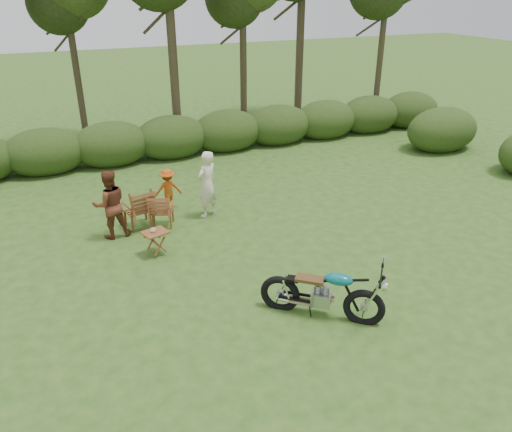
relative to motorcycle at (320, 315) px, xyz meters
name	(u,v)px	position (x,y,z in m)	size (l,w,h in m)	color
ground	(290,291)	(-0.16, 0.88, 0.00)	(80.00, 80.00, 0.00)	#284A18
tree_line	(173,36)	(0.34, 10.62, 3.81)	(22.52, 11.62, 8.14)	#382D1E
motorcycle	(320,315)	(0.00, 0.00, 0.00)	(2.11, 0.81, 1.21)	#0DA7AF
lawn_chair_right	(163,225)	(-1.75, 4.72, 0.00)	(0.60, 0.60, 0.87)	brown
lawn_chair_left	(140,226)	(-2.27, 4.90, 0.00)	(0.68, 0.68, 0.99)	brown
side_table	(156,243)	(-2.21, 3.35, 0.27)	(0.53, 0.45, 0.55)	brown
cup	(153,230)	(-2.25, 3.34, 0.59)	(0.12, 0.12, 0.09)	beige
adult_a	(208,215)	(-0.54, 4.80, 0.00)	(0.63, 0.41, 1.72)	beige
adult_b	(114,236)	(-2.94, 4.59, 0.00)	(0.80, 0.62, 1.64)	brown
child	(170,208)	(-1.35, 5.63, 0.00)	(0.71, 0.41, 1.10)	#B94811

